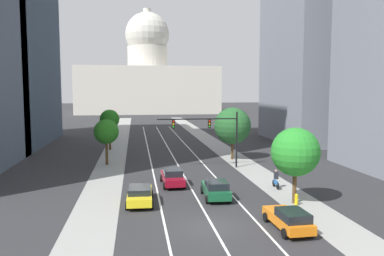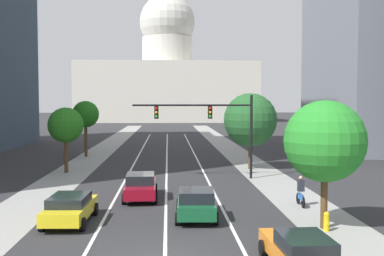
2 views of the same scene
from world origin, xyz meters
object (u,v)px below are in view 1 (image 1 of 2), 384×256
car_green (216,189)px  street_tree_near_right (295,152)px  street_tree_mid_left (106,132)px  street_tree_far_right (232,126)px  fire_hydrant (296,199)px  car_crimson (173,177)px  traffic_signal_mast (211,129)px  cyclist (276,179)px  car_yellow (140,194)px  capitol_building (148,80)px  street_tree_near_left (110,120)px  car_orange (289,219)px

car_green → street_tree_near_right: (5.85, -2.19, 3.29)m
street_tree_mid_left → street_tree_near_right: (15.76, -18.35, 0.13)m
street_tree_far_right → fire_hydrant: bearing=-90.0°
car_crimson → traffic_signal_mast: bearing=-36.1°
fire_hydrant → cyclist: cyclist is taller
traffic_signal_mast → car_green: bearing=-99.1°
car_yellow → fire_hydrant: car_yellow is taller
capitol_building → street_tree_near_right: capitol_building is taller
street_tree_near_left → car_yellow: bearing=-81.9°
car_orange → street_tree_near_right: (2.73, 5.65, 3.33)m
car_yellow → street_tree_far_right: (12.00, 18.22, 3.57)m
fire_hydrant → cyclist: bearing=87.0°
traffic_signal_mast → cyclist: (4.10, -9.84, -3.66)m
traffic_signal_mast → street_tree_near_right: 15.05m
traffic_signal_mast → fire_hydrant: (3.82, -15.08, -4.04)m
street_tree_near_right → street_tree_far_right: bearing=90.2°
car_green → street_tree_near_left: street_tree_near_left is taller
street_tree_near_left → street_tree_far_right: street_tree_far_right is taller
cyclist → street_tree_mid_left: (-15.98, 13.64, 3.10)m
street_tree_mid_left → cyclist: bearing=-40.5°
capitol_building → traffic_signal_mast: bearing=-88.2°
street_tree_mid_left → fire_hydrant: bearing=-50.3°
capitol_building → street_tree_near_right: bearing=-86.6°
fire_hydrant → street_tree_mid_left: 24.81m
cyclist → car_yellow: bearing=104.5°
car_orange → fire_hydrant: size_ratio=5.07×
car_crimson → street_tree_mid_left: 13.41m
street_tree_near_left → street_tree_near_right: street_tree_near_left is taller
cyclist → street_tree_near_right: 5.71m
traffic_signal_mast → cyclist: bearing=-67.4°
street_tree_near_right → street_tree_far_right: (-0.06, 19.80, 0.24)m
street_tree_mid_left → street_tree_far_right: size_ratio=0.82×
car_crimson → fire_hydrant: car_crimson is taller
car_yellow → street_tree_near_left: 28.99m
car_yellow → car_orange: (9.33, -7.23, 0.00)m
capitol_building → car_green: bearing=-89.3°
car_yellow → fire_hydrant: (12.01, -2.12, -0.28)m
car_yellow → street_tree_mid_left: size_ratio=0.86×
car_green → fire_hydrant: (5.80, -2.73, -0.33)m
cyclist → fire_hydrant: bearing=177.2°
street_tree_mid_left → capitol_building: bearing=85.5°
car_yellow → street_tree_mid_left: (-3.70, 16.76, 3.20)m
car_yellow → street_tree_near_left: street_tree_near_left is taller
car_crimson → street_tree_far_right: bearing=-36.6°
cyclist → car_crimson: bearing=74.8°
car_orange → car_green: bearing=19.6°
cyclist → street_tree_near_right: street_tree_near_right is taller
cyclist → street_tree_near_left: size_ratio=0.29×
car_yellow → car_orange: bearing=-125.8°
traffic_signal_mast → cyclist: size_ratio=5.33×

